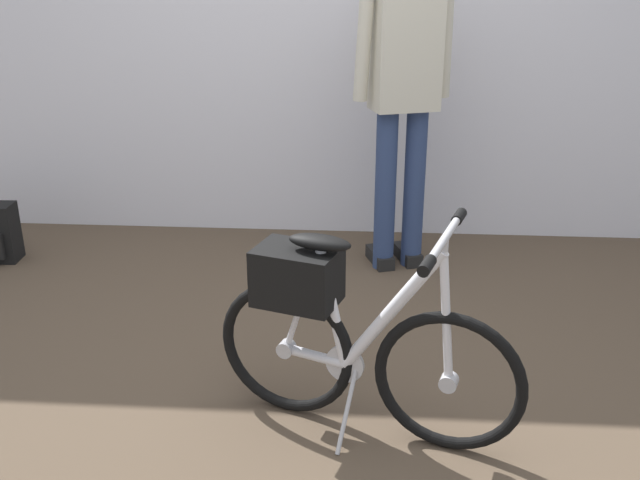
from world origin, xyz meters
name	(u,v)px	position (x,y,z in m)	size (l,w,h in m)	color
ground_plane	(284,397)	(0.00, 0.00, 0.00)	(6.43, 6.43, 0.00)	brown
folding_bike_foreground	(344,330)	(0.23, -0.14, 0.38)	(1.06, 0.55, 0.78)	black
visitor_near_wall	(404,75)	(0.47, 1.30, 1.02)	(0.51, 0.35, 1.76)	navy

